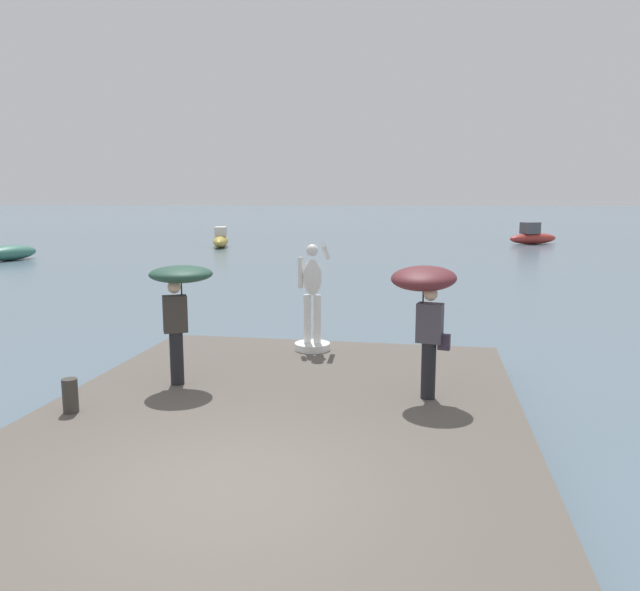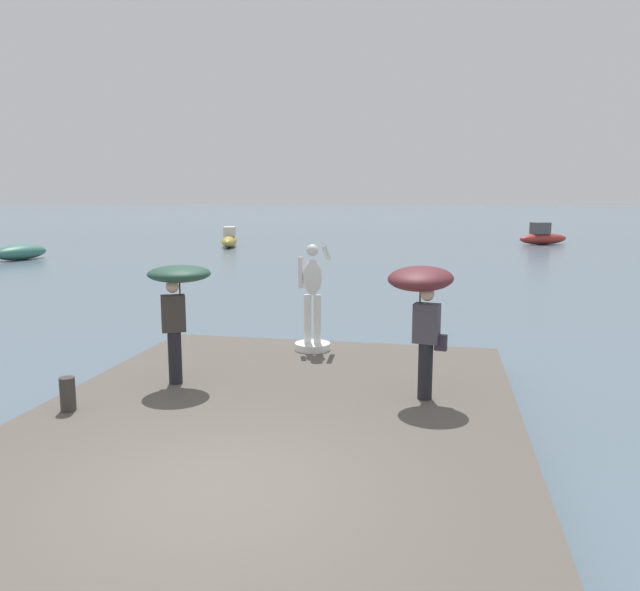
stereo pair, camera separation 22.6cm
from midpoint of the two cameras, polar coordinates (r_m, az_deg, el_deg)
name	(u,v)px [view 2 (the right image)]	position (r m, az deg, el deg)	size (l,w,h in m)	color
ground_plane	(409,244)	(46.02, 8.43, 4.73)	(400.00, 400.00, 0.00)	slate
pier	(265,436)	(8.70, -4.36, -12.91)	(6.98, 9.85, 0.40)	#564F47
statue_white_figure	(313,307)	(12.31, -0.17, -1.07)	(0.72, 0.92, 2.17)	white
onlooker_left	(178,289)	(10.25, -12.44, 0.57)	(1.38, 1.39, 1.96)	black
onlooker_right	(422,295)	(9.37, 10.14, 0.07)	(1.18, 1.20, 2.07)	black
mooring_bollard	(68,394)	(9.64, -21.74, -8.49)	(0.22, 0.22, 0.50)	#38332D
boat_near	(543,237)	(48.26, 20.08, 5.13)	(4.09, 3.06, 1.61)	#9E2D28
boat_far	(229,239)	(43.54, -8.26, 5.18)	(2.10, 4.36, 1.39)	#B2993D
boat_rightward	(20,252)	(38.00, -25.92, 3.63)	(2.19, 3.53, 0.83)	#336B5B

